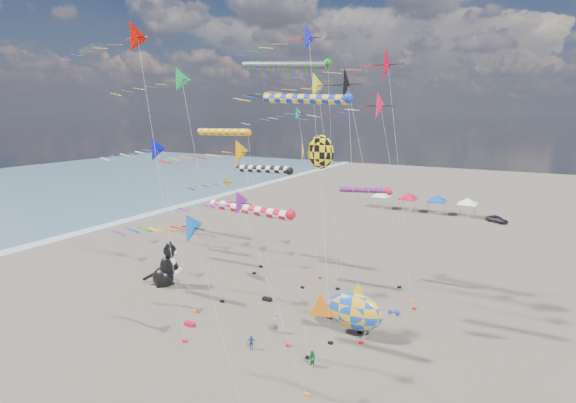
% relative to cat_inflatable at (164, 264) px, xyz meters
% --- Properties ---
extents(ground, '(260.00, 260.00, 0.00)m').
position_rel_cat_inflatable_xyz_m(ground, '(14.06, -12.02, -2.38)').
color(ground, brown).
rests_on(ground, ground).
extents(delta_kite_0, '(12.69, 2.21, 15.73)m').
position_rel_cat_inflatable_xyz_m(delta_kite_0, '(11.65, -4.65, 11.92)').
color(delta_kite_0, '#FE9E03').
rests_on(delta_kite_0, ground).
extents(delta_kite_1, '(13.37, 2.43, 21.87)m').
position_rel_cat_inflatable_xyz_m(delta_kite_1, '(2.16, -0.49, 17.97)').
color(delta_kite_1, '#159748').
rests_on(delta_kite_1, ground).
extents(delta_kite_2, '(10.42, 1.67, 18.38)m').
position_rel_cat_inflatable_xyz_m(delta_kite_2, '(8.16, 9.51, 14.71)').
color(delta_kite_2, '#16ABB7').
rests_on(delta_kite_2, ground).
extents(delta_kite_3, '(11.69, 2.67, 19.57)m').
position_rel_cat_inflatable_xyz_m(delta_kite_3, '(19.78, 6.63, 15.62)').
color(delta_kite_3, '#DA1643').
rests_on(delta_kite_3, ground).
extents(delta_kite_4, '(9.54, 1.95, 12.03)m').
position_rel_cat_inflatable_xyz_m(delta_kite_4, '(14.80, -13.17, 8.34)').
color(delta_kite_4, blue).
rests_on(delta_kite_4, ground).
extents(delta_kite_5, '(9.94, 1.73, 12.84)m').
position_rel_cat_inflatable_xyz_m(delta_kite_5, '(15.83, -9.45, 9.21)').
color(delta_kite_5, '#82169D').
rests_on(delta_kite_5, ground).
extents(delta_kite_6, '(12.41, 2.59, 21.40)m').
position_rel_cat_inflatable_xyz_m(delta_kite_6, '(13.31, 6.59, 17.45)').
color(delta_kite_6, yellow).
rests_on(delta_kite_6, ground).
extents(delta_kite_7, '(11.74, 2.48, 24.46)m').
position_rel_cat_inflatable_xyz_m(delta_kite_7, '(5.64, -7.95, 20.55)').
color(delta_kite_7, '#C30B02').
rests_on(delta_kite_7, ground).
extents(delta_kite_8, '(16.11, 3.08, 21.64)m').
position_rel_cat_inflatable_xyz_m(delta_kite_8, '(17.29, 4.39, 17.49)').
color(delta_kite_8, black).
rests_on(delta_kite_8, ground).
extents(delta_kite_9, '(14.86, 3.19, 23.51)m').
position_rel_cat_inflatable_xyz_m(delta_kite_9, '(19.30, 7.93, 19.32)').
color(delta_kite_9, red).
rests_on(delta_kite_9, ground).
extents(delta_kite_10, '(9.04, 1.55, 10.62)m').
position_rel_cat_inflatable_xyz_m(delta_kite_10, '(1.54, 7.34, 7.03)').
color(delta_kite_10, '#FCA317').
rests_on(delta_kite_10, ground).
extents(delta_kite_11, '(11.47, 2.19, 15.46)m').
position_rel_cat_inflatable_xyz_m(delta_kite_11, '(1.58, -3.43, 11.68)').
color(delta_kite_11, '#070AD4').
rests_on(delta_kite_11, ground).
extents(delta_kite_12, '(10.73, 2.42, 24.75)m').
position_rel_cat_inflatable_xyz_m(delta_kite_12, '(14.71, 1.26, 20.86)').
color(delta_kite_12, '#1B1AD6').
rests_on(delta_kite_12, ground).
extents(windsock_0, '(7.91, 0.80, 12.34)m').
position_rel_cat_inflatable_xyz_m(windsock_0, '(8.50, 6.21, 9.50)').
color(windsock_0, black).
rests_on(windsock_0, ground).
extents(windsock_1, '(6.86, 0.64, 10.16)m').
position_rel_cat_inflatable_xyz_m(windsock_1, '(17.65, 11.02, 7.36)').
color(windsock_1, red).
rests_on(windsock_1, ground).
extents(windsock_2, '(8.38, 0.75, 10.99)m').
position_rel_cat_inflatable_xyz_m(windsock_2, '(14.65, -5.46, 8.17)').
color(windsock_2, red).
rests_on(windsock_2, ground).
extents(windsock_3, '(11.19, 0.80, 22.51)m').
position_rel_cat_inflatable_xyz_m(windsock_3, '(10.18, 7.58, 19.64)').
color(windsock_3, '#1A7D16').
rests_on(windsock_3, ground).
extents(windsock_4, '(8.88, 0.78, 19.03)m').
position_rel_cat_inflatable_xyz_m(windsock_4, '(16.39, -0.01, 16.16)').
color(windsock_4, '#162CE0').
rests_on(windsock_4, ground).
extents(windsock_5, '(8.41, 0.84, 15.81)m').
position_rel_cat_inflatable_xyz_m(windsock_5, '(1.23, 9.54, 12.93)').
color(windsock_5, orange).
rests_on(windsock_5, ground).
extents(angelfish_kite, '(3.74, 3.02, 15.94)m').
position_rel_cat_inflatable_xyz_m(angelfish_kite, '(17.48, -0.75, 12.11)').
color(angelfish_kite, yellow).
rests_on(angelfish_kite, ground).
extents(cat_inflatable, '(3.93, 2.88, 4.77)m').
position_rel_cat_inflatable_xyz_m(cat_inflatable, '(0.00, 0.00, 0.00)').
color(cat_inflatable, black).
rests_on(cat_inflatable, ground).
extents(fish_inflatable, '(6.28, 3.30, 4.47)m').
position_rel_cat_inflatable_xyz_m(fish_inflatable, '(20.71, -0.56, -0.29)').
color(fish_inflatable, blue).
rests_on(fish_inflatable, ground).
extents(person_adult, '(0.68, 0.52, 1.67)m').
position_rel_cat_inflatable_xyz_m(person_adult, '(15.06, -3.23, -1.55)').
color(person_adult, gray).
rests_on(person_adult, ground).
extents(child_green, '(0.74, 0.68, 1.23)m').
position_rel_cat_inflatable_xyz_m(child_green, '(19.79, -6.29, -1.77)').
color(child_green, '#1B702D').
rests_on(child_green, ground).
extents(child_blue, '(0.70, 0.60, 1.13)m').
position_rel_cat_inflatable_xyz_m(child_blue, '(14.72, -6.33, -1.82)').
color(child_blue, '#254C8F').
rests_on(child_blue, ground).
extents(kite_bag_1, '(0.90, 0.44, 0.30)m').
position_rel_cat_inflatable_xyz_m(kite_bag_1, '(8.09, -5.62, -2.23)').
color(kite_bag_1, red).
rests_on(kite_bag_1, ground).
extents(kite_bag_2, '(0.90, 0.44, 0.30)m').
position_rel_cat_inflatable_xyz_m(kite_bag_2, '(11.14, 1.87, -2.23)').
color(kite_bag_2, black).
rests_on(kite_bag_2, ground).
extents(kite_bag_3, '(0.90, 0.44, 0.30)m').
position_rel_cat_inflatable_xyz_m(kite_bag_3, '(22.56, 4.77, -2.23)').
color(kite_bag_3, '#1534D7').
rests_on(kite_bag_3, ground).
extents(tent_row, '(19.20, 4.20, 3.80)m').
position_rel_cat_inflatable_xyz_m(tent_row, '(15.56, 47.98, 0.76)').
color(tent_row, white).
rests_on(tent_row, ground).
extents(parked_car, '(3.69, 2.93, 1.18)m').
position_rel_cat_inflatable_xyz_m(parked_car, '(27.95, 45.98, -1.80)').
color(parked_car, '#26262D').
rests_on(parked_car, ground).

